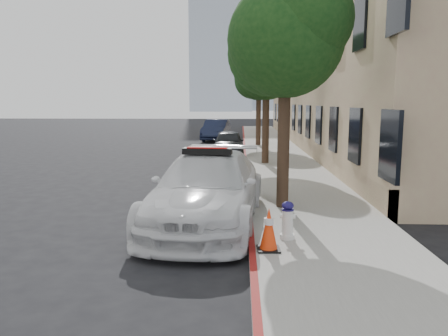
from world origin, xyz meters
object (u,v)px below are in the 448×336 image
police_car (208,189)px  parked_car_mid (228,143)px  fire_hydrant (288,220)px  traffic_cone (269,229)px  parked_car_far (216,130)px

police_car → parked_car_mid: bearing=95.1°
parked_car_mid → fire_hydrant: bearing=-84.0°
fire_hydrant → traffic_cone: bearing=-116.8°
parked_car_mid → fire_hydrant: size_ratio=5.31×
traffic_cone → parked_car_far: bearing=95.4°
police_car → parked_car_far: police_car is taller
parked_car_far → parked_car_mid: bearing=-77.2°
police_car → traffic_cone: size_ratio=7.46×
fire_hydrant → police_car: bearing=142.1°
fire_hydrant → traffic_cone: (-0.40, -0.68, 0.02)m
fire_hydrant → parked_car_far: bearing=100.4°
police_car → fire_hydrant: 2.23m
police_car → fire_hydrant: police_car is taller
parked_car_far → traffic_cone: (2.29, -24.03, -0.22)m
police_car → parked_car_mid: (0.10, 12.82, -0.15)m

